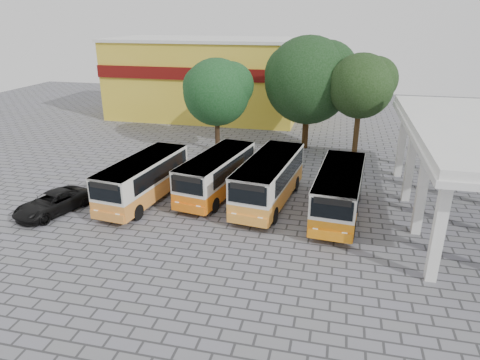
% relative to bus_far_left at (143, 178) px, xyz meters
% --- Properties ---
extents(ground, '(90.00, 90.00, 0.00)m').
position_rel_bus_far_left_xyz_m(ground, '(7.59, -2.37, -1.53)').
color(ground, slate).
rests_on(ground, ground).
extents(terminal_shelter, '(6.80, 15.80, 5.40)m').
position_rel_bus_far_left_xyz_m(terminal_shelter, '(18.09, 1.63, 3.39)').
color(terminal_shelter, silver).
rests_on(terminal_shelter, ground).
extents(shophouse_block, '(20.40, 10.40, 8.30)m').
position_rel_bus_far_left_xyz_m(shophouse_block, '(-3.41, 23.61, 2.64)').
color(shophouse_block, gold).
rests_on(shophouse_block, ground).
extents(bus_far_left, '(3.10, 7.55, 2.64)m').
position_rel_bus_far_left_xyz_m(bus_far_left, '(0.00, 0.00, 0.00)').
color(bus_far_left, orange).
rests_on(bus_far_left, ground).
extents(bus_centre_left, '(3.44, 7.56, 2.61)m').
position_rel_bus_far_left_xyz_m(bus_centre_left, '(3.99, 1.91, -0.01)').
color(bus_centre_left, orange).
rests_on(bus_centre_left, ground).
extents(bus_centre_right, '(3.31, 8.00, 2.79)m').
position_rel_bus_far_left_xyz_m(bus_centre_right, '(7.36, 1.40, 0.09)').
color(bus_centre_right, orange).
rests_on(bus_centre_right, ground).
extents(bus_far_right, '(2.89, 7.63, 2.69)m').
position_rel_bus_far_left_xyz_m(bus_far_right, '(11.42, 0.63, 0.03)').
color(bus_far_right, orange).
rests_on(bus_far_right, ground).
extents(tree_left, '(5.61, 5.34, 7.52)m').
position_rel_bus_far_left_xyz_m(tree_left, '(1.50, 11.03, 3.50)').
color(tree_left, '#372515').
rests_on(tree_left, ground).
extents(tree_middle, '(7.39, 7.04, 9.17)m').
position_rel_bus_far_left_xyz_m(tree_middle, '(8.51, 13.55, 4.36)').
color(tree_middle, '#39230E').
rests_on(tree_middle, ground).
extents(tree_right, '(5.08, 4.84, 8.07)m').
position_rel_bus_far_left_xyz_m(tree_right, '(12.56, 11.57, 4.27)').
color(tree_right, '#483017').
rests_on(tree_right, ground).
extents(parked_car, '(3.23, 4.81, 1.23)m').
position_rel_bus_far_left_xyz_m(parked_car, '(-4.40, -2.73, -0.91)').
color(parked_car, black).
rests_on(parked_car, ground).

